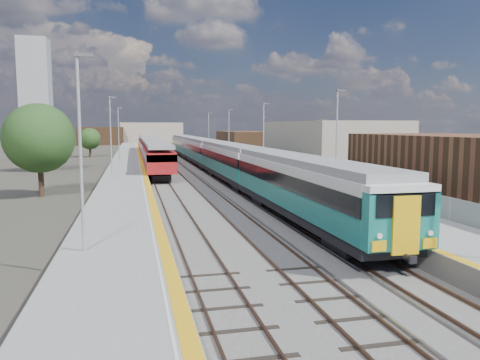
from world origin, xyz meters
name	(u,v)px	position (x,y,z in m)	size (l,w,h in m)	color
ground	(198,171)	(0.00, 50.00, 0.00)	(320.00, 320.00, 0.00)	#47443A
ballast_bed	(179,169)	(-2.25, 52.50, 0.03)	(10.50, 155.00, 0.06)	#565451
tracks	(182,168)	(-1.65, 54.18, 0.11)	(8.96, 160.00, 0.17)	#4C3323
platform_right	(233,165)	(5.28, 52.49, 0.54)	(4.70, 155.00, 8.52)	slate
platform_left	(127,167)	(-9.05, 52.49, 0.52)	(4.30, 155.00, 8.52)	slate
buildings	(98,110)	(-18.12, 138.60, 10.70)	(72.00, 185.50, 40.00)	brown
green_train	(213,154)	(1.50, 46.88, 2.35)	(3.03, 84.34, 3.34)	black
red_train	(150,149)	(-5.50, 65.85, 2.24)	(3.00, 60.70, 3.78)	black
tree_a	(39,138)	(-15.69, 30.42, 4.83)	(5.66, 5.66, 7.67)	#382619
tree_b	(47,136)	(-18.96, 53.96, 4.61)	(5.41, 5.41, 7.33)	#382619
tree_c	(90,139)	(-16.12, 82.12, 3.44)	(4.04, 4.04, 5.48)	#382619
tree_d	(322,134)	(23.94, 66.01, 4.40)	(5.15, 5.15, 6.99)	#382619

